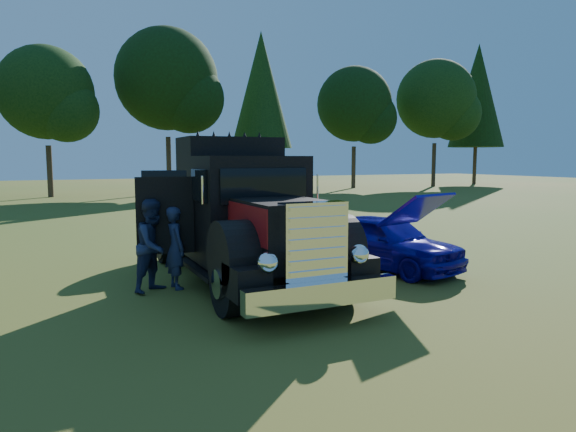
# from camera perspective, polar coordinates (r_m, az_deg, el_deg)

# --- Properties ---
(ground) EXTENTS (120.00, 120.00, 0.00)m
(ground) POSITION_cam_1_polar(r_m,az_deg,el_deg) (9.46, 1.84, -9.24)
(ground) COLOR #315619
(ground) RESTS_ON ground
(treeline) EXTENTS (72.50, 24.04, 13.84)m
(treeline) POSITION_cam_1_polar(r_m,az_deg,el_deg) (35.93, -24.40, 14.01)
(treeline) COLOR #2D2116
(treeline) RESTS_ON ground
(diamond_t_truck) EXTENTS (3.37, 7.16, 3.00)m
(diamond_t_truck) POSITION_cam_1_polar(r_m,az_deg,el_deg) (10.54, -4.94, -0.55)
(diamond_t_truck) COLOR black
(diamond_t_truck) RESTS_ON ground
(hotrod_coupe) EXTENTS (2.44, 4.26, 1.89)m
(hotrod_coupe) POSITION_cam_1_polar(r_m,az_deg,el_deg) (12.06, 10.76, -2.80)
(hotrod_coupe) COLOR #082AB2
(hotrod_coupe) RESTS_ON ground
(spectator_near) EXTENTS (0.46, 0.63, 1.62)m
(spectator_near) POSITION_cam_1_polar(r_m,az_deg,el_deg) (10.31, -12.38, -3.47)
(spectator_near) COLOR #1A263D
(spectator_near) RESTS_ON ground
(spectator_far) EXTENTS (1.10, 1.06, 1.79)m
(spectator_far) POSITION_cam_1_polar(r_m,az_deg,el_deg) (10.17, -14.65, -3.17)
(spectator_far) COLOR #1B2641
(spectator_far) RESTS_ON ground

